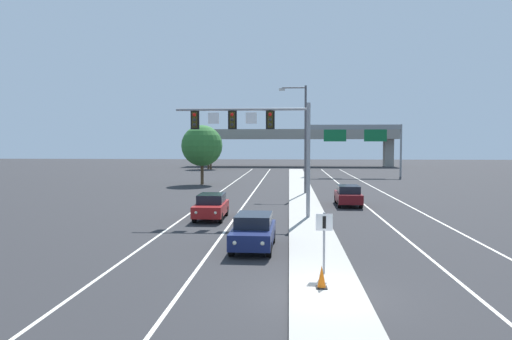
% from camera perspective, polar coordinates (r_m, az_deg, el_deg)
% --- Properties ---
extents(ground_plane, '(260.00, 260.00, 0.00)m').
position_cam_1_polar(ground_plane, '(16.15, 8.24, -14.27)').
color(ground_plane, '#28282B').
extents(median_island, '(2.40, 110.00, 0.15)m').
position_cam_1_polar(median_island, '(33.72, 5.91, -4.96)').
color(median_island, '#9E9B93').
rests_on(median_island, ground).
extents(lane_stripe_oncoming_center, '(0.14, 100.00, 0.01)m').
position_cam_1_polar(lane_stripe_oncoming_center, '(40.80, -1.07, -3.63)').
color(lane_stripe_oncoming_center, silver).
rests_on(lane_stripe_oncoming_center, ground).
extents(lane_stripe_receding_center, '(0.14, 100.00, 0.01)m').
position_cam_1_polar(lane_stripe_receding_center, '(41.07, 12.14, -3.66)').
color(lane_stripe_receding_center, silver).
rests_on(lane_stripe_receding_center, ground).
extents(edge_stripe_left, '(0.14, 100.00, 0.01)m').
position_cam_1_polar(edge_stripe_left, '(41.21, -5.65, -3.58)').
color(edge_stripe_left, silver).
rests_on(edge_stripe_left, ground).
extents(edge_stripe_right, '(0.14, 100.00, 0.01)m').
position_cam_1_polar(edge_stripe_right, '(41.68, 16.64, -3.62)').
color(edge_stripe_right, silver).
rests_on(edge_stripe_right, ground).
extents(overhead_signal_mast, '(8.54, 0.44, 7.20)m').
position_cam_1_polar(overhead_signal_mast, '(31.04, 0.51, 4.46)').
color(overhead_signal_mast, gray).
rests_on(overhead_signal_mast, median_island).
extents(median_sign_post, '(0.60, 0.10, 2.20)m').
position_cam_1_polar(median_sign_post, '(17.83, 7.93, -7.35)').
color(median_sign_post, gray).
rests_on(median_sign_post, median_island).
extents(street_lamp_median, '(2.58, 0.28, 10.00)m').
position_cam_1_polar(street_lamp_median, '(45.90, 5.49, 4.35)').
color(street_lamp_median, '#4C4C51').
rests_on(street_lamp_median, median_island).
extents(car_oncoming_navy, '(1.90, 4.50, 1.58)m').
position_cam_1_polar(car_oncoming_navy, '(22.49, -0.29, -7.11)').
color(car_oncoming_navy, '#141E4C').
rests_on(car_oncoming_navy, ground).
extents(car_oncoming_red, '(1.86, 4.49, 1.58)m').
position_cam_1_polar(car_oncoming_red, '(31.31, -5.24, -4.21)').
color(car_oncoming_red, maroon).
rests_on(car_oncoming_red, ground).
extents(car_receding_darkred, '(1.87, 4.49, 1.58)m').
position_cam_1_polar(car_receding_darkred, '(38.37, 10.67, -2.89)').
color(car_receding_darkred, '#5B0F14').
rests_on(car_receding_darkred, ground).
extents(traffic_cone_median_nose, '(0.36, 0.36, 0.74)m').
position_cam_1_polar(traffic_cone_median_nose, '(16.28, 7.65, -12.25)').
color(traffic_cone_median_nose, black).
rests_on(traffic_cone_median_nose, median_island).
extents(highway_sign_gantry, '(13.28, 0.42, 7.50)m').
position_cam_1_polar(highway_sign_gantry, '(71.64, 11.45, 4.16)').
color(highway_sign_gantry, gray).
rests_on(highway_sign_gantry, ground).
extents(overpass_bridge, '(42.40, 6.40, 7.65)m').
position_cam_1_polar(overpass_bridge, '(102.32, 4.56, 3.68)').
color(overpass_bridge, gray).
rests_on(overpass_bridge, ground).
extents(tree_far_left_c, '(5.14, 5.14, 7.44)m').
position_cam_1_polar(tree_far_left_c, '(91.05, -5.58, 3.16)').
color(tree_far_left_c, '#4C3823').
rests_on(tree_far_left_c, ground).
extents(tree_far_left_b, '(4.78, 4.78, 6.91)m').
position_cam_1_polar(tree_far_left_b, '(57.26, -6.30, 2.82)').
color(tree_far_left_b, '#4C3823').
rests_on(tree_far_left_b, ground).
extents(tree_far_left_a, '(3.97, 3.97, 5.74)m').
position_cam_1_polar(tree_far_left_a, '(89.82, -5.30, 2.45)').
color(tree_far_left_a, '#4C3823').
rests_on(tree_far_left_a, ground).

